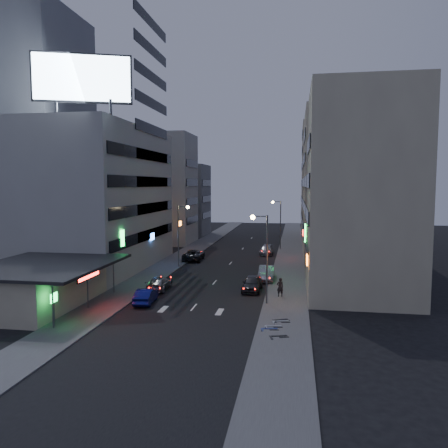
% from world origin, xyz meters
% --- Properties ---
extents(ground, '(180.00, 180.00, 0.00)m').
position_xyz_m(ground, '(0.00, 0.00, 0.00)').
color(ground, black).
rests_on(ground, ground).
extents(sidewalk_left, '(4.00, 120.00, 0.12)m').
position_xyz_m(sidewalk_left, '(-8.00, 30.00, 0.06)').
color(sidewalk_left, '#4C4C4F').
rests_on(sidewalk_left, ground).
extents(sidewalk_right, '(4.00, 120.00, 0.12)m').
position_xyz_m(sidewalk_right, '(8.00, 30.00, 0.06)').
color(sidewalk_right, '#4C4C4F').
rests_on(sidewalk_right, ground).
extents(food_court, '(11.00, 13.00, 3.88)m').
position_xyz_m(food_court, '(-13.90, 2.00, 1.98)').
color(food_court, beige).
rests_on(food_court, ground).
extents(white_building, '(14.00, 24.00, 18.00)m').
position_xyz_m(white_building, '(-17.00, 20.00, 9.00)').
color(white_building, '#A3A39F').
rests_on(white_building, ground).
extents(grey_tower, '(10.00, 14.00, 34.00)m').
position_xyz_m(grey_tower, '(-26.00, 23.00, 17.00)').
color(grey_tower, slate).
rests_on(grey_tower, ground).
extents(shophouse_near, '(10.00, 11.00, 20.00)m').
position_xyz_m(shophouse_near, '(15.00, 10.50, 10.00)').
color(shophouse_near, beige).
rests_on(shophouse_near, ground).
extents(shophouse_mid, '(11.00, 12.00, 16.00)m').
position_xyz_m(shophouse_mid, '(15.50, 22.00, 8.00)').
color(shophouse_mid, tan).
rests_on(shophouse_mid, ground).
extents(shophouse_far, '(10.00, 14.00, 22.00)m').
position_xyz_m(shophouse_far, '(15.00, 35.00, 11.00)').
color(shophouse_far, beige).
rests_on(shophouse_far, ground).
extents(far_left_a, '(11.00, 10.00, 20.00)m').
position_xyz_m(far_left_a, '(-15.50, 45.00, 10.00)').
color(far_left_a, '#A3A39F').
rests_on(far_left_a, ground).
extents(far_left_b, '(12.00, 10.00, 15.00)m').
position_xyz_m(far_left_b, '(-16.00, 58.00, 7.50)').
color(far_left_b, slate).
rests_on(far_left_b, ground).
extents(far_right_a, '(11.00, 12.00, 18.00)m').
position_xyz_m(far_right_a, '(15.50, 50.00, 9.00)').
color(far_right_a, tan).
rests_on(far_right_a, ground).
extents(far_right_b, '(12.00, 12.00, 24.00)m').
position_xyz_m(far_right_b, '(16.00, 64.00, 12.00)').
color(far_right_b, beige).
rests_on(far_right_b, ground).
extents(billboard, '(9.52, 3.75, 6.20)m').
position_xyz_m(billboard, '(-12.99, 9.97, 21.66)').
color(billboard, '#595B60').
rests_on(billboard, white_building).
extents(street_lamp_right_near, '(1.60, 0.44, 8.02)m').
position_xyz_m(street_lamp_right_near, '(5.90, 6.00, 5.36)').
color(street_lamp_right_near, '#595B60').
rests_on(street_lamp_right_near, sidewalk_right).
extents(street_lamp_left, '(1.60, 0.44, 8.02)m').
position_xyz_m(street_lamp_left, '(-5.90, 22.00, 5.36)').
color(street_lamp_left, '#595B60').
rests_on(street_lamp_left, sidewalk_left).
extents(street_lamp_right_far, '(1.60, 0.44, 8.02)m').
position_xyz_m(street_lamp_right_far, '(5.90, 40.00, 5.36)').
color(street_lamp_right_far, '#595B60').
rests_on(street_lamp_right_far, sidewalk_right).
extents(parked_car_right_near, '(1.93, 4.59, 1.55)m').
position_xyz_m(parked_car_right_near, '(4.50, 10.87, 0.77)').
color(parked_car_right_near, '#28282D').
rests_on(parked_car_right_near, ground).
extents(parked_car_right_mid, '(1.73, 4.81, 1.58)m').
position_xyz_m(parked_car_right_mid, '(5.60, 16.14, 0.79)').
color(parked_car_right_mid, gray).
rests_on(parked_car_right_mid, ground).
extents(parked_car_left, '(2.82, 5.67, 1.55)m').
position_xyz_m(parked_car_left, '(-5.60, 27.56, 0.77)').
color(parked_car_left, '#28282D').
rests_on(parked_car_left, ground).
extents(parked_car_right_far, '(1.98, 4.80, 1.39)m').
position_xyz_m(parked_car_right_far, '(4.39, 34.44, 0.69)').
color(parked_car_right_far, gray).
rests_on(parked_car_right_far, ground).
extents(road_car_blue, '(1.85, 4.31, 1.38)m').
position_xyz_m(road_car_blue, '(-4.63, 4.63, 0.69)').
color(road_car_blue, navy).
rests_on(road_car_blue, ground).
extents(road_car_silver, '(2.13, 4.79, 1.37)m').
position_xyz_m(road_car_silver, '(-5.00, 9.68, 0.68)').
color(road_car_silver, gray).
rests_on(road_car_silver, ground).
extents(person, '(0.77, 0.63, 1.81)m').
position_xyz_m(person, '(7.42, 8.64, 1.02)').
color(person, black).
rests_on(person, sidewalk_right).
extents(scooter_black_a, '(1.20, 2.04, 1.19)m').
position_xyz_m(scooter_black_a, '(8.29, -2.19, 0.71)').
color(scooter_black_a, black).
rests_on(scooter_black_a, sidewalk_right).
extents(scooter_silver_a, '(0.86, 1.97, 1.17)m').
position_xyz_m(scooter_silver_a, '(7.87, -0.15, 0.70)').
color(scooter_silver_a, '#AAABB2').
rests_on(scooter_silver_a, sidewalk_right).
extents(scooter_blue, '(0.94, 1.97, 1.16)m').
position_xyz_m(scooter_blue, '(7.59, -0.79, 0.70)').
color(scooter_blue, navy).
rests_on(scooter_blue, sidewalk_right).
extents(scooter_black_b, '(1.32, 1.99, 1.16)m').
position_xyz_m(scooter_black_b, '(8.25, 1.66, 0.70)').
color(scooter_black_b, black).
rests_on(scooter_black_b, sidewalk_right).
extents(scooter_silver_b, '(1.12, 2.08, 1.21)m').
position_xyz_m(scooter_silver_b, '(8.36, 1.19, 0.72)').
color(scooter_silver_b, '#9CA0A4').
rests_on(scooter_silver_b, sidewalk_right).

